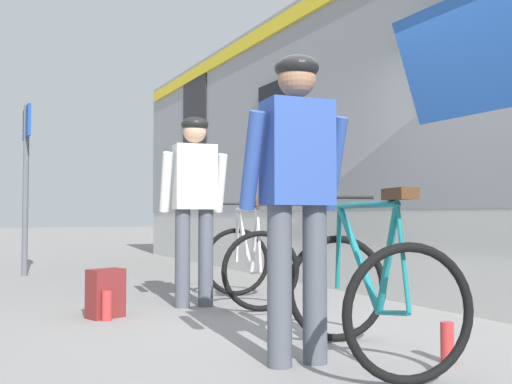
{
  "coord_description": "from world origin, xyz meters",
  "views": [
    {
      "loc": [
        -2.3,
        -3.14,
        0.84
      ],
      "look_at": [
        0.04,
        1.37,
        1.05
      ],
      "focal_mm": 40.49,
      "sensor_mm": 36.0,
      "label": 1
    }
  ],
  "objects_px": {
    "cyclist_near_in_blue": "(297,178)",
    "bicycle_near_teal": "(368,291)",
    "water_bottle_by_the_backpack": "(107,306)",
    "water_bottle_near_the_bikes": "(447,342)",
    "bicycle_far_white": "(248,261)",
    "cyclist_far_in_white": "(194,193)",
    "platform_sign_post": "(26,160)",
    "backpack_on_platform": "(106,293)"
  },
  "relations": [
    {
      "from": "water_bottle_by_the_backpack",
      "to": "platform_sign_post",
      "type": "distance_m",
      "value": 4.25
    },
    {
      "from": "cyclist_near_in_blue",
      "to": "platform_sign_post",
      "type": "xyz_separation_m",
      "value": [
        -0.87,
        5.84,
        0.57
      ]
    },
    {
      "from": "cyclist_near_in_blue",
      "to": "water_bottle_by_the_backpack",
      "type": "xyz_separation_m",
      "value": [
        -0.64,
        1.87,
        -0.94
      ]
    },
    {
      "from": "water_bottle_near_the_bikes",
      "to": "platform_sign_post",
      "type": "distance_m",
      "value": 6.59
    },
    {
      "from": "cyclist_far_in_white",
      "to": "bicycle_far_white",
      "type": "bearing_deg",
      "value": -2.74
    },
    {
      "from": "cyclist_far_in_white",
      "to": "water_bottle_by_the_backpack",
      "type": "xyz_separation_m",
      "value": [
        -0.88,
        -0.34,
        -0.94
      ]
    },
    {
      "from": "cyclist_far_in_white",
      "to": "backpack_on_platform",
      "type": "distance_m",
      "value": 1.23
    },
    {
      "from": "cyclist_near_in_blue",
      "to": "water_bottle_near_the_bikes",
      "type": "height_order",
      "value": "cyclist_near_in_blue"
    },
    {
      "from": "bicycle_far_white",
      "to": "cyclist_far_in_white",
      "type": "bearing_deg",
      "value": 177.26
    },
    {
      "from": "cyclist_near_in_blue",
      "to": "water_bottle_near_the_bikes",
      "type": "distance_m",
      "value": 1.27
    },
    {
      "from": "platform_sign_post",
      "to": "water_bottle_near_the_bikes",
      "type": "bearing_deg",
      "value": -75.08
    },
    {
      "from": "platform_sign_post",
      "to": "water_bottle_by_the_backpack",
      "type": "bearing_deg",
      "value": -86.73
    },
    {
      "from": "cyclist_far_in_white",
      "to": "water_bottle_near_the_bikes",
      "type": "relative_size",
      "value": 7.6
    },
    {
      "from": "water_bottle_near_the_bikes",
      "to": "water_bottle_by_the_backpack",
      "type": "relative_size",
      "value": 0.98
    },
    {
      "from": "cyclist_near_in_blue",
      "to": "bicycle_far_white",
      "type": "xyz_separation_m",
      "value": [
        0.78,
        2.18,
        -0.65
      ]
    },
    {
      "from": "bicycle_near_teal",
      "to": "water_bottle_near_the_bikes",
      "type": "xyz_separation_m",
      "value": [
        0.36,
        -0.25,
        -0.29
      ]
    },
    {
      "from": "cyclist_near_in_blue",
      "to": "water_bottle_near_the_bikes",
      "type": "bearing_deg",
      "value": -24.8
    },
    {
      "from": "water_bottle_by_the_backpack",
      "to": "platform_sign_post",
      "type": "height_order",
      "value": "platform_sign_post"
    },
    {
      "from": "backpack_on_platform",
      "to": "cyclist_near_in_blue",
      "type": "bearing_deg",
      "value": -92.45
    },
    {
      "from": "bicycle_near_teal",
      "to": "water_bottle_by_the_backpack",
      "type": "xyz_separation_m",
      "value": [
        -1.06,
        1.98,
        -0.28
      ]
    },
    {
      "from": "cyclist_far_in_white",
      "to": "cyclist_near_in_blue",
      "type": "bearing_deg",
      "value": -96.17
    },
    {
      "from": "bicycle_far_white",
      "to": "water_bottle_near_the_bikes",
      "type": "height_order",
      "value": "bicycle_far_white"
    },
    {
      "from": "bicycle_near_teal",
      "to": "cyclist_near_in_blue",
      "type": "bearing_deg",
      "value": 164.91
    },
    {
      "from": "cyclist_near_in_blue",
      "to": "water_bottle_near_the_bikes",
      "type": "xyz_separation_m",
      "value": [
        0.78,
        -0.36,
        -0.94
      ]
    },
    {
      "from": "bicycle_near_teal",
      "to": "water_bottle_near_the_bikes",
      "type": "bearing_deg",
      "value": -34.31
    },
    {
      "from": "cyclist_far_in_white",
      "to": "water_bottle_by_the_backpack",
      "type": "height_order",
      "value": "cyclist_far_in_white"
    },
    {
      "from": "backpack_on_platform",
      "to": "water_bottle_near_the_bikes",
      "type": "relative_size",
      "value": 1.73
    },
    {
      "from": "cyclist_far_in_white",
      "to": "platform_sign_post",
      "type": "distance_m",
      "value": 3.84
    },
    {
      "from": "bicycle_far_white",
      "to": "water_bottle_by_the_backpack",
      "type": "distance_m",
      "value": 1.49
    },
    {
      "from": "bicycle_near_teal",
      "to": "platform_sign_post",
      "type": "xyz_separation_m",
      "value": [
        -1.29,
        5.95,
        1.22
      ]
    },
    {
      "from": "cyclist_far_in_white",
      "to": "bicycle_near_teal",
      "type": "xyz_separation_m",
      "value": [
        0.18,
        -2.32,
        -0.65
      ]
    },
    {
      "from": "cyclist_near_in_blue",
      "to": "water_bottle_near_the_bikes",
      "type": "relative_size",
      "value": 7.6
    },
    {
      "from": "water_bottle_near_the_bikes",
      "to": "cyclist_near_in_blue",
      "type": "bearing_deg",
      "value": 155.2
    },
    {
      "from": "platform_sign_post",
      "to": "cyclist_near_in_blue",
      "type": "bearing_deg",
      "value": -81.54
    },
    {
      "from": "water_bottle_by_the_backpack",
      "to": "backpack_on_platform",
      "type": "bearing_deg",
      "value": 80.78
    },
    {
      "from": "bicycle_far_white",
      "to": "water_bottle_near_the_bikes",
      "type": "distance_m",
      "value": 2.56
    },
    {
      "from": "cyclist_near_in_blue",
      "to": "backpack_on_platform",
      "type": "relative_size",
      "value": 4.4
    },
    {
      "from": "cyclist_far_in_white",
      "to": "backpack_on_platform",
      "type": "relative_size",
      "value": 4.4
    },
    {
      "from": "cyclist_near_in_blue",
      "to": "bicycle_near_teal",
      "type": "bearing_deg",
      "value": -15.09
    },
    {
      "from": "cyclist_near_in_blue",
      "to": "water_bottle_by_the_backpack",
      "type": "height_order",
      "value": "cyclist_near_in_blue"
    },
    {
      "from": "bicycle_near_teal",
      "to": "backpack_on_platform",
      "type": "distance_m",
      "value": 2.37
    },
    {
      "from": "water_bottle_near_the_bikes",
      "to": "cyclist_far_in_white",
      "type": "bearing_deg",
      "value": 101.95
    }
  ]
}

